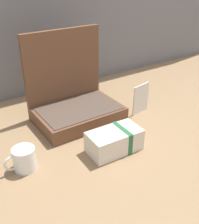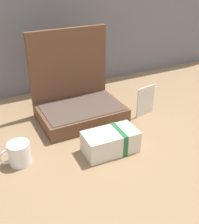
{
  "view_description": "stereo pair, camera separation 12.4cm",
  "coord_description": "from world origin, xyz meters",
  "views": [
    {
      "loc": [
        -0.63,
        -0.93,
        0.7
      ],
      "look_at": [
        -0.03,
        -0.02,
        0.11
      ],
      "focal_mm": 44.4,
      "sensor_mm": 36.0,
      "label": 1
    },
    {
      "loc": [
        -0.53,
        -0.99,
        0.7
      ],
      "look_at": [
        -0.03,
        -0.02,
        0.11
      ],
      "focal_mm": 44.4,
      "sensor_mm": 36.0,
      "label": 2
    }
  ],
  "objects": [
    {
      "name": "open_suitcase",
      "position": [
        -0.06,
        0.17,
        0.1
      ],
      "size": [
        0.41,
        0.29,
        0.42
      ],
      "color": "brown",
      "rests_on": "ground_plane"
    },
    {
      "name": "cream_toiletry_bag",
      "position": [
        -0.05,
        -0.17,
        0.05
      ],
      "size": [
        0.23,
        0.13,
        0.1
      ],
      "color": "silver",
      "rests_on": "ground_plane"
    },
    {
      "name": "ground_plane",
      "position": [
        0.0,
        0.0,
        0.0
      ],
      "size": [
        6.0,
        6.0,
        0.0
      ],
      "primitive_type": "plane",
      "color": "#8C6D4C"
    },
    {
      "name": "coffee_mug",
      "position": [
        -0.41,
        -0.08,
        0.05
      ],
      "size": [
        0.12,
        0.09,
        0.09
      ],
      "color": "white",
      "rests_on": "ground_plane"
    },
    {
      "name": "info_card_left",
      "position": [
        0.25,
        0.02,
        0.08
      ],
      "size": [
        0.11,
        0.03,
        0.16
      ],
      "primitive_type": "cube",
      "rotation": [
        0.0,
        0.0,
        0.18
      ],
      "color": "silver",
      "rests_on": "ground_plane"
    }
  ]
}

